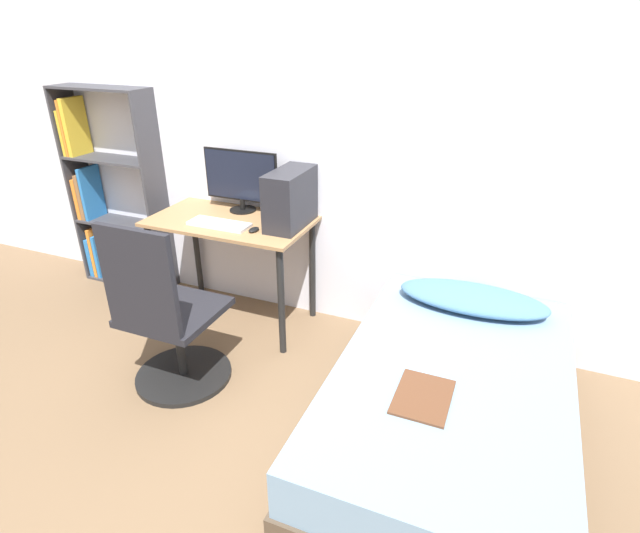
{
  "coord_description": "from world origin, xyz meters",
  "views": [
    {
      "loc": [
        1.24,
        -1.46,
        1.93
      ],
      "look_at": [
        0.31,
        0.77,
        0.75
      ],
      "focal_mm": 28.0,
      "sensor_mm": 36.0,
      "label": 1
    }
  ],
  "objects_px": {
    "keyboard": "(219,224)",
    "bookshelf": "(104,194)",
    "office_chair": "(169,327)",
    "bed": "(449,406)",
    "pc_tower": "(290,198)",
    "monitor": "(241,179)"
  },
  "relations": [
    {
      "from": "office_chair",
      "to": "bed",
      "type": "relative_size",
      "value": 0.58
    },
    {
      "from": "office_chair",
      "to": "pc_tower",
      "type": "bearing_deg",
      "value": 66.31
    },
    {
      "from": "keyboard",
      "to": "pc_tower",
      "type": "bearing_deg",
      "value": 23.26
    },
    {
      "from": "office_chair",
      "to": "pc_tower",
      "type": "relative_size",
      "value": 2.48
    },
    {
      "from": "keyboard",
      "to": "office_chair",
      "type": "bearing_deg",
      "value": -85.28
    },
    {
      "from": "keyboard",
      "to": "monitor",
      "type": "bearing_deg",
      "value": 91.18
    },
    {
      "from": "bed",
      "to": "monitor",
      "type": "xyz_separation_m",
      "value": [
        -1.61,
        0.8,
        0.77
      ]
    },
    {
      "from": "office_chair",
      "to": "monitor",
      "type": "bearing_deg",
      "value": 93.59
    },
    {
      "from": "bookshelf",
      "to": "bed",
      "type": "relative_size",
      "value": 0.85
    },
    {
      "from": "keyboard",
      "to": "bookshelf",
      "type": "bearing_deg",
      "value": 166.75
    },
    {
      "from": "monitor",
      "to": "bed",
      "type": "bearing_deg",
      "value": -26.53
    },
    {
      "from": "monitor",
      "to": "bookshelf",
      "type": "bearing_deg",
      "value": -179.25
    },
    {
      "from": "bookshelf",
      "to": "bed",
      "type": "distance_m",
      "value": 3.0
    },
    {
      "from": "bed",
      "to": "pc_tower",
      "type": "xyz_separation_m",
      "value": [
        -1.18,
        0.68,
        0.73
      ]
    },
    {
      "from": "office_chair",
      "to": "monitor",
      "type": "distance_m",
      "value": 1.14
    },
    {
      "from": "bookshelf",
      "to": "office_chair",
      "type": "relative_size",
      "value": 1.46
    },
    {
      "from": "bookshelf",
      "to": "bed",
      "type": "height_order",
      "value": "bookshelf"
    },
    {
      "from": "bed",
      "to": "keyboard",
      "type": "xyz_separation_m",
      "value": [
        -1.6,
        0.49,
        0.56
      ]
    },
    {
      "from": "bookshelf",
      "to": "bed",
      "type": "xyz_separation_m",
      "value": [
        2.85,
        -0.79,
        -0.52
      ]
    },
    {
      "from": "bookshelf",
      "to": "pc_tower",
      "type": "relative_size",
      "value": 3.63
    },
    {
      "from": "bookshelf",
      "to": "monitor",
      "type": "height_order",
      "value": "bookshelf"
    },
    {
      "from": "bookshelf",
      "to": "monitor",
      "type": "xyz_separation_m",
      "value": [
        1.24,
        0.02,
        0.25
      ]
    }
  ]
}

